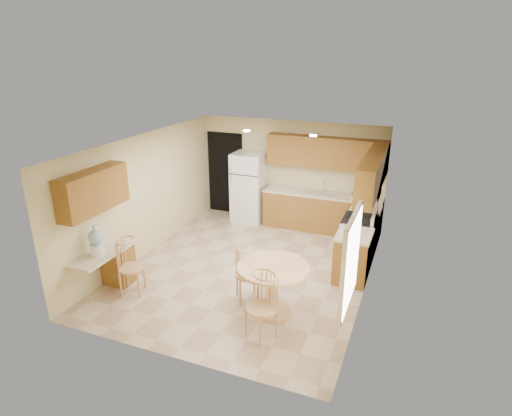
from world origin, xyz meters
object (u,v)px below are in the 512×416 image
at_px(chair_desk, 127,264).
at_px(water_crock, 97,242).
at_px(refrigerator, 249,187).
at_px(chair_table_b, 259,304).
at_px(dining_table, 273,283).
at_px(chair_table_a, 245,270).
at_px(stove, 358,239).

relative_size(chair_desk, water_crock, 1.87).
xyz_separation_m(refrigerator, water_crock, (-1.05, -4.18, 0.15)).
xyz_separation_m(chair_table_b, chair_desk, (-2.55, 0.33, -0.01)).
relative_size(dining_table, chair_desk, 1.14).
bearing_deg(water_crock, chair_table_a, 16.90).
xyz_separation_m(refrigerator, chair_desk, (-0.60, -4.02, -0.25)).
height_order(refrigerator, chair_table_a, refrigerator).
bearing_deg(dining_table, stove, 67.82).
xyz_separation_m(dining_table, chair_table_a, (-0.55, 0.16, 0.03)).
bearing_deg(chair_desk, water_crock, -89.01).
distance_m(stove, chair_table_b, 3.27).
height_order(stove, chair_desk, stove).
distance_m(stove, water_crock, 4.95).
distance_m(stove, chair_table_a, 2.70).
relative_size(chair_table_a, water_crock, 1.79).
distance_m(refrigerator, stove, 3.15).
relative_size(refrigerator, chair_table_b, 1.67).
height_order(refrigerator, dining_table, refrigerator).
relative_size(refrigerator, water_crock, 3.19).
distance_m(chair_table_a, chair_table_b, 1.09).
bearing_deg(dining_table, chair_table_a, 164.01).
relative_size(chair_table_a, chair_desk, 0.96).
distance_m(refrigerator, chair_table_b, 4.78).
relative_size(dining_table, water_crock, 2.14).
distance_m(dining_table, water_crock, 3.04).
bearing_deg(stove, chair_desk, -141.11).
relative_size(stove, dining_table, 0.95).
height_order(chair_table_a, water_crock, water_crock).
height_order(stove, chair_table_a, stove).
bearing_deg(stove, chair_table_b, -106.41).
bearing_deg(water_crock, dining_table, 10.97).
bearing_deg(stove, refrigerator, 157.01).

